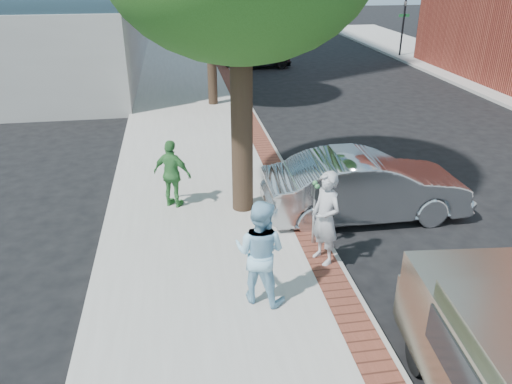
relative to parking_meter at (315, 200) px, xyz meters
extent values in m
plane|color=black|center=(-0.69, 0.08, -1.21)|extent=(120.00, 120.00, 0.00)
cube|color=#9E9991|center=(-2.19, 8.08, -1.13)|extent=(5.00, 60.00, 0.15)
cube|color=brown|center=(0.01, 8.08, -1.05)|extent=(0.60, 60.00, 0.01)
cube|color=gray|center=(0.36, 8.08, -1.13)|extent=(0.10, 60.00, 0.15)
cylinder|color=black|center=(0.21, 22.08, 0.69)|extent=(0.12, 0.12, 3.80)
imported|color=black|center=(0.21, 22.08, 1.79)|extent=(0.18, 0.15, 0.90)
cube|color=#1E7238|center=(0.21, 22.08, 1.39)|extent=(0.70, 0.03, 0.18)
cylinder|color=black|center=(11.81, 22.08, 0.69)|extent=(0.12, 0.12, 3.80)
imported|color=black|center=(11.81, 22.08, 1.79)|extent=(0.18, 0.15, 0.90)
cube|color=#1E7238|center=(11.81, 22.08, 1.39)|extent=(0.70, 0.03, 0.18)
cylinder|color=black|center=(-1.29, 1.98, 1.14)|extent=(0.52, 0.52, 4.40)
cylinder|color=black|center=(-1.19, 12.08, 0.87)|extent=(0.40, 0.40, 3.85)
cylinder|color=gray|center=(0.00, 0.00, -0.48)|extent=(0.07, 0.07, 1.15)
cube|color=#2D3030|center=(0.00, -0.09, 0.21)|extent=(0.12, 0.14, 0.24)
cube|color=#2D3030|center=(0.00, 0.09, 0.21)|extent=(0.12, 0.14, 0.24)
sphere|color=#3F8C4C|center=(0.00, -0.09, 0.36)|extent=(0.11, 0.11, 0.11)
sphere|color=#3F8C4C|center=(0.00, 0.09, 0.36)|extent=(0.11, 0.11, 0.11)
imported|color=#A7A7AC|center=(0.02, -0.72, -0.06)|extent=(0.72, 0.85, 1.99)
imported|color=#9AD1EE|center=(-1.49, -1.75, -0.06)|extent=(1.22, 1.15, 2.00)
imported|color=#3F8B42|center=(-3.00, 2.37, -0.18)|extent=(1.10, 0.88, 1.74)
imported|color=#A9ACB0|center=(1.65, 1.32, -0.39)|extent=(4.98, 1.77, 1.64)
imported|color=black|center=(2.15, 20.25, -0.54)|extent=(3.96, 1.67, 1.33)
cube|color=gray|center=(1.54, -3.31, -0.48)|extent=(1.93, 1.07, 0.80)
cylinder|color=black|center=(0.67, -3.77, -0.88)|extent=(0.28, 0.66, 0.64)
cube|color=black|center=(0.40, -5.11, 0.10)|extent=(0.21, 1.99, 0.55)
cube|color=black|center=(1.58, -2.86, -0.15)|extent=(1.60, 0.17, 0.40)
camera|label=1|loc=(-2.78, -9.20, 4.67)|focal=35.00mm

